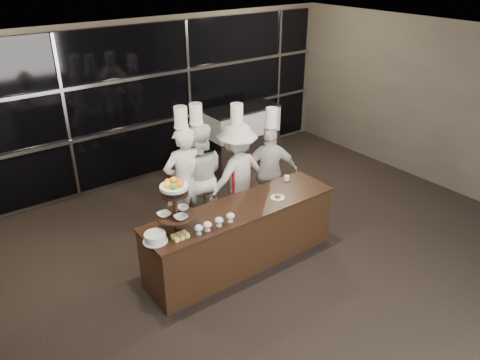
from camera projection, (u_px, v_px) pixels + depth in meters
room at (333, 219)px, 4.95m from camera, size 10.00×10.00×10.00m
window_wall at (132, 106)px, 8.49m from camera, size 8.60×0.10×2.80m
buffet_counter at (241, 235)px, 6.54m from camera, size 2.84×0.74×0.92m
display_stand at (175, 201)px, 5.62m from camera, size 0.48×0.48×0.74m
compotes at (214, 222)px, 5.83m from camera, size 0.59×0.11×0.12m
layer_cake at (155, 238)px, 5.57m from camera, size 0.30×0.30×0.11m
pastry_squares at (180, 236)px, 5.65m from camera, size 0.20×0.13×0.05m
small_plate at (278, 197)px, 6.56m from camera, size 0.20×0.20×0.05m
chef_cup at (287, 178)px, 7.06m from camera, size 0.08×0.08×0.07m
display_case at (242, 134)px, 9.49m from camera, size 1.49×0.65×1.24m
chef_a at (185, 181)px, 7.06m from camera, size 0.68×0.47×2.08m
chef_b at (199, 176)px, 7.27m from camera, size 1.06×0.98×2.06m
chef_c at (237, 174)px, 7.39m from camera, size 1.16×0.74×2.01m
chef_d at (270, 171)px, 7.63m from camera, size 0.98×0.82×1.87m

